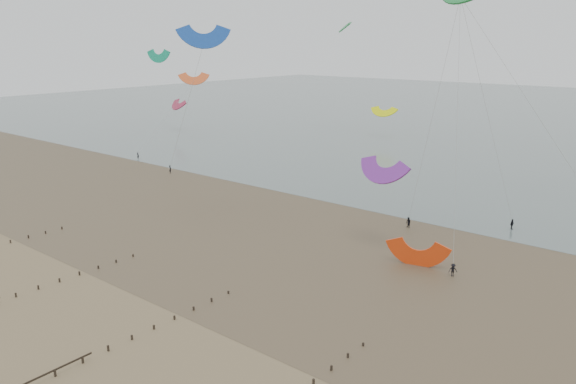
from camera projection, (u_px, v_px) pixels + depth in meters
name	position (u px, v px, depth m)	size (l,w,h in m)	color
ground	(118.00, 323.00, 57.65)	(500.00, 500.00, 0.00)	brown
sea_and_shore	(295.00, 230.00, 85.88)	(500.00, 665.00, 0.03)	#475654
kitesurfer_lead	(170.00, 169.00, 122.02)	(0.65, 0.43, 1.79)	black
kitesurfers	(544.00, 248.00, 76.06)	(122.70, 24.25, 1.85)	black
grounded_kite	(417.00, 265.00, 72.27)	(6.92, 3.62, 5.27)	#EB3C0E
kites_airborne	(442.00, 65.00, 116.78)	(223.04, 107.20, 40.15)	#E64920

